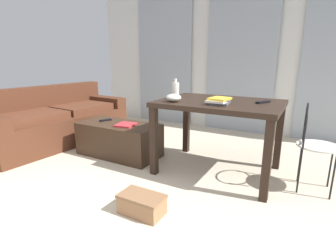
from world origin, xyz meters
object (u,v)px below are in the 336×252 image
object	(u,v)px
bowl	(174,98)
book_stack	(219,101)
shoebox	(142,204)
coffee_table	(119,139)
craft_table	(219,111)
tv_remote_primary	(106,120)
bottle_near	(175,90)
wire_chair	(312,137)
couch	(56,121)
magazine	(126,125)
tv_remote_on_table	(263,102)

from	to	relation	value
bowl	book_stack	xyz separation A→B (m)	(0.46, 0.07, -0.01)
book_stack	shoebox	size ratio (longest dim) A/B	0.67
coffee_table	craft_table	distance (m)	1.34
craft_table	tv_remote_primary	size ratio (longest dim) A/B	7.92
bottle_near	wire_chair	bearing A→B (deg)	4.65
couch	shoebox	xyz separation A→B (m)	(2.17, -0.91, -0.23)
couch	wire_chair	size ratio (longest dim) A/B	2.51
magazine	book_stack	bearing A→B (deg)	-10.70
bowl	tv_remote_on_table	world-z (taller)	bowl
bottle_near	tv_remote_on_table	xyz separation A→B (m)	(0.89, 0.17, -0.08)
couch	craft_table	world-z (taller)	couch
craft_table	book_stack	xyz separation A→B (m)	(0.06, -0.20, 0.14)
coffee_table	bottle_near	xyz separation A→B (m)	(0.77, 0.06, 0.66)
craft_table	magazine	xyz separation A→B (m)	(-1.10, -0.18, -0.25)
wire_chair	bottle_near	size ratio (longest dim) A/B	3.79
tv_remote_primary	tv_remote_on_table	bearing A→B (deg)	29.14
bowl	tv_remote_on_table	xyz separation A→B (m)	(0.81, 0.36, -0.03)
bowl	bottle_near	bearing A→B (deg)	112.42
coffee_table	magazine	bearing A→B (deg)	-14.77
bowl	magazine	size ratio (longest dim) A/B	0.68
tv_remote_on_table	couch	bearing A→B (deg)	-147.83
tv_remote_primary	bowl	bearing A→B (deg)	14.96
craft_table	couch	bearing A→B (deg)	-176.09
craft_table	shoebox	bearing A→B (deg)	-103.10
bowl	couch	bearing A→B (deg)	177.18
coffee_table	shoebox	size ratio (longest dim) A/B	2.86
craft_table	bottle_near	xyz separation A→B (m)	(-0.48, -0.08, 0.20)
couch	magazine	world-z (taller)	couch
tv_remote_primary	magazine	xyz separation A→B (m)	(0.39, -0.07, 0.00)
couch	book_stack	distance (m)	2.53
tv_remote_on_table	shoebox	xyz separation A→B (m)	(-0.66, -1.17, -0.71)
coffee_table	tv_remote_on_table	bearing A→B (deg)	8.07
tv_remote_primary	shoebox	bearing A→B (deg)	-14.81
shoebox	couch	bearing A→B (deg)	157.27
coffee_table	bowl	distance (m)	1.05
bottle_near	bowl	size ratio (longest dim) A/B	1.37
wire_chair	book_stack	distance (m)	0.90
couch	coffee_table	xyz separation A→B (m)	(1.17, 0.02, -0.10)
wire_chair	craft_table	bearing A→B (deg)	-177.96
bowl	tv_remote_primary	xyz separation A→B (m)	(-1.09, 0.15, -0.39)
bowl	magazine	bearing A→B (deg)	173.18
tv_remote_primary	book_stack	bearing A→B (deg)	19.90
tv_remote_on_table	shoebox	world-z (taller)	tv_remote_on_table
wire_chair	tv_remote_on_table	bearing A→B (deg)	172.46
coffee_table	book_stack	bearing A→B (deg)	-2.30
tv_remote_primary	magazine	distance (m)	0.39
couch	book_stack	world-z (taller)	book_stack
wire_chair	magazine	size ratio (longest dim) A/B	3.56
couch	craft_table	size ratio (longest dim) A/B	1.69
couch	shoebox	bearing A→B (deg)	-22.73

